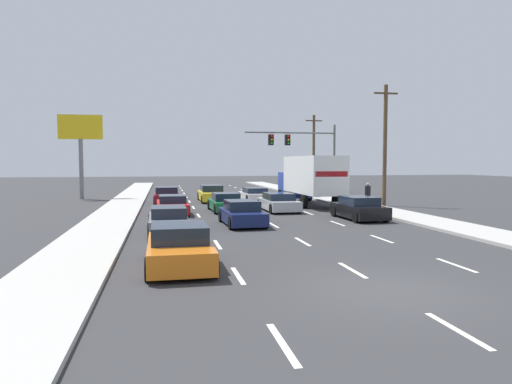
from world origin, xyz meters
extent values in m
plane|color=#333335|center=(0.00, 25.00, 0.00)|extent=(140.00, 140.00, 0.00)
cube|color=#B2AFA8|center=(8.27, 20.00, 0.07)|extent=(2.64, 80.00, 0.14)
cube|color=#B2AFA8|center=(-8.27, 20.00, 0.07)|extent=(2.64, 80.00, 0.14)
cube|color=silver|center=(-3.40, -2.78, 0.00)|extent=(0.14, 2.00, 0.01)
cube|color=silver|center=(-3.40, 2.22, 0.00)|extent=(0.14, 2.00, 0.01)
cube|color=silver|center=(-3.40, 7.22, 0.00)|extent=(0.14, 2.00, 0.01)
cube|color=silver|center=(-3.40, 12.22, 0.00)|extent=(0.14, 2.00, 0.01)
cube|color=silver|center=(-3.40, 17.22, 0.00)|extent=(0.14, 2.00, 0.01)
cube|color=silver|center=(-3.40, 22.22, 0.00)|extent=(0.14, 2.00, 0.01)
cube|color=silver|center=(-3.40, 27.22, 0.00)|extent=(0.14, 2.00, 0.01)
cube|color=silver|center=(-3.40, 32.22, 0.00)|extent=(0.14, 2.00, 0.01)
cube|color=silver|center=(-3.40, 37.22, 0.00)|extent=(0.14, 2.00, 0.01)
cube|color=silver|center=(-3.40, 42.22, 0.00)|extent=(0.14, 2.00, 0.01)
cube|color=silver|center=(-3.40, 47.22, 0.00)|extent=(0.14, 2.00, 0.01)
cube|color=silver|center=(-3.40, 52.22, 0.00)|extent=(0.14, 2.00, 0.01)
cube|color=silver|center=(0.00, -2.78, 0.00)|extent=(0.14, 2.00, 0.01)
cube|color=silver|center=(0.00, 2.22, 0.00)|extent=(0.14, 2.00, 0.01)
cube|color=silver|center=(0.00, 7.22, 0.00)|extent=(0.14, 2.00, 0.01)
cube|color=silver|center=(0.00, 12.22, 0.00)|extent=(0.14, 2.00, 0.01)
cube|color=silver|center=(0.00, 17.22, 0.00)|extent=(0.14, 2.00, 0.01)
cube|color=silver|center=(0.00, 22.22, 0.00)|extent=(0.14, 2.00, 0.01)
cube|color=silver|center=(0.00, 27.22, 0.00)|extent=(0.14, 2.00, 0.01)
cube|color=silver|center=(0.00, 32.22, 0.00)|extent=(0.14, 2.00, 0.01)
cube|color=silver|center=(0.00, 37.22, 0.00)|extent=(0.14, 2.00, 0.01)
cube|color=silver|center=(0.00, 42.22, 0.00)|extent=(0.14, 2.00, 0.01)
cube|color=silver|center=(0.00, 47.22, 0.00)|extent=(0.14, 2.00, 0.01)
cube|color=silver|center=(0.00, 52.22, 0.00)|extent=(0.14, 2.00, 0.01)
cube|color=silver|center=(3.40, 2.22, 0.00)|extent=(0.14, 2.00, 0.01)
cube|color=silver|center=(3.40, 7.22, 0.00)|extent=(0.14, 2.00, 0.01)
cube|color=silver|center=(3.40, 12.22, 0.00)|extent=(0.14, 2.00, 0.01)
cube|color=silver|center=(3.40, 17.22, 0.00)|extent=(0.14, 2.00, 0.01)
cube|color=silver|center=(3.40, 22.22, 0.00)|extent=(0.14, 2.00, 0.01)
cube|color=silver|center=(3.40, 27.22, 0.00)|extent=(0.14, 2.00, 0.01)
cube|color=silver|center=(3.40, 32.22, 0.00)|extent=(0.14, 2.00, 0.01)
cube|color=silver|center=(3.40, 37.22, 0.00)|extent=(0.14, 2.00, 0.01)
cube|color=silver|center=(3.40, 42.22, 0.00)|extent=(0.14, 2.00, 0.01)
cube|color=silver|center=(3.40, 47.22, 0.00)|extent=(0.14, 2.00, 0.01)
cube|color=silver|center=(3.40, 52.22, 0.00)|extent=(0.14, 2.00, 0.01)
cube|color=maroon|center=(-5.20, 26.09, 0.45)|extent=(1.89, 4.02, 0.62)
cube|color=#192333|center=(-5.20, 26.11, 1.01)|extent=(1.65, 2.05, 0.50)
cylinder|color=black|center=(-6.08, 27.55, 0.32)|extent=(0.22, 0.64, 0.64)
cylinder|color=black|center=(-4.34, 27.55, 0.32)|extent=(0.22, 0.64, 0.64)
cylinder|color=black|center=(-6.07, 24.63, 0.32)|extent=(0.22, 0.64, 0.64)
cylinder|color=black|center=(-4.32, 24.64, 0.32)|extent=(0.22, 0.64, 0.64)
cube|color=red|center=(-4.92, 18.43, 0.43)|extent=(1.89, 4.67, 0.59)
cube|color=#192333|center=(-4.91, 18.11, 0.95)|extent=(1.61, 2.13, 0.45)
cylinder|color=black|center=(-5.79, 20.17, 0.32)|extent=(0.24, 0.65, 0.64)
cylinder|color=black|center=(-4.14, 20.21, 0.32)|extent=(0.24, 0.65, 0.64)
cylinder|color=black|center=(-5.70, 16.64, 0.32)|extent=(0.24, 0.65, 0.64)
cylinder|color=black|center=(-4.05, 16.69, 0.32)|extent=(0.24, 0.65, 0.64)
cube|color=slate|center=(-5.21, 11.10, 0.42)|extent=(1.82, 4.59, 0.55)
cube|color=#192333|center=(-5.21, 10.88, 0.93)|extent=(1.56, 2.18, 0.47)
cylinder|color=black|center=(-6.05, 12.81, 0.32)|extent=(0.23, 0.64, 0.64)
cylinder|color=black|center=(-4.44, 12.84, 0.32)|extent=(0.23, 0.64, 0.64)
cylinder|color=black|center=(-5.99, 9.36, 0.32)|extent=(0.23, 0.64, 0.64)
cylinder|color=black|center=(-4.38, 9.39, 0.32)|extent=(0.23, 0.64, 0.64)
cube|color=orange|center=(-4.96, 3.61, 0.46)|extent=(1.91, 4.20, 0.64)
cube|color=#192333|center=(-4.96, 3.64, 1.04)|extent=(1.66, 1.95, 0.51)
cylinder|color=black|center=(-5.85, 5.14, 0.32)|extent=(0.23, 0.64, 0.64)
cylinder|color=black|center=(-4.10, 5.16, 0.32)|extent=(0.23, 0.64, 0.64)
cylinder|color=black|center=(-5.82, 2.07, 0.32)|extent=(0.23, 0.64, 0.64)
cylinder|color=black|center=(-4.08, 2.08, 0.32)|extent=(0.23, 0.64, 0.64)
cube|color=yellow|center=(-1.64, 26.99, 0.47)|extent=(1.90, 4.65, 0.66)
cube|color=#192333|center=(-1.64, 27.04, 1.06)|extent=(1.66, 2.22, 0.52)
cylinder|color=black|center=(-2.52, 28.75, 0.32)|extent=(0.23, 0.64, 0.64)
cylinder|color=black|center=(-0.78, 28.77, 0.32)|extent=(0.23, 0.64, 0.64)
cylinder|color=black|center=(-2.49, 25.22, 0.32)|extent=(0.23, 0.64, 0.64)
cylinder|color=black|center=(-0.75, 25.23, 0.32)|extent=(0.23, 0.64, 0.64)
cube|color=#196B38|center=(-1.53, 19.22, 0.42)|extent=(1.93, 4.10, 0.57)
cube|color=#192333|center=(-1.53, 19.09, 0.96)|extent=(1.64, 1.97, 0.49)
cylinder|color=black|center=(-2.42, 20.66, 0.32)|extent=(0.24, 0.65, 0.64)
cylinder|color=black|center=(-0.75, 20.72, 0.32)|extent=(0.24, 0.65, 0.64)
cylinder|color=black|center=(-2.31, 17.72, 0.32)|extent=(0.24, 0.65, 0.64)
cylinder|color=black|center=(-0.65, 17.78, 0.32)|extent=(0.24, 0.65, 0.64)
cube|color=#141E4C|center=(-1.56, 12.52, 0.44)|extent=(1.93, 4.11, 0.61)
cube|color=#192333|center=(-1.56, 12.59, 1.00)|extent=(1.63, 2.03, 0.50)
cylinder|color=black|center=(-2.44, 13.96, 0.32)|extent=(0.24, 0.65, 0.64)
cylinder|color=black|center=(-0.79, 14.03, 0.32)|extent=(0.24, 0.65, 0.64)
cylinder|color=black|center=(-2.33, 11.02, 0.32)|extent=(0.24, 0.65, 0.64)
cylinder|color=black|center=(-0.68, 11.08, 0.32)|extent=(0.24, 0.65, 0.64)
cube|color=white|center=(1.79, 26.64, 0.42)|extent=(2.00, 4.27, 0.55)
cube|color=#192333|center=(1.80, 26.37, 0.90)|extent=(1.70, 2.23, 0.42)
cylinder|color=black|center=(0.87, 28.15, 0.32)|extent=(0.25, 0.65, 0.64)
cylinder|color=black|center=(2.59, 28.22, 0.32)|extent=(0.25, 0.65, 0.64)
cylinder|color=black|center=(0.99, 25.06, 0.32)|extent=(0.25, 0.65, 0.64)
cylinder|color=black|center=(2.71, 25.13, 0.32)|extent=(0.25, 0.65, 0.64)
cube|color=#B7BABF|center=(1.89, 18.84, 0.44)|extent=(1.93, 4.58, 0.60)
cube|color=#192333|center=(1.89, 18.74, 0.96)|extent=(1.67, 2.30, 0.44)
cylinder|color=black|center=(0.99, 20.55, 0.32)|extent=(0.23, 0.64, 0.64)
cylinder|color=black|center=(2.73, 20.58, 0.32)|extent=(0.23, 0.64, 0.64)
cylinder|color=black|center=(1.05, 17.10, 0.32)|extent=(0.23, 0.64, 0.64)
cylinder|color=black|center=(2.78, 17.13, 0.32)|extent=(0.23, 0.64, 0.64)
cube|color=white|center=(5.14, 21.51, 2.27)|extent=(2.61, 7.03, 2.65)
cube|color=red|center=(5.22, 18.05, 2.41)|extent=(2.21, 0.09, 0.36)
cube|color=#1E389E|center=(5.04, 25.93, 1.32)|extent=(2.40, 1.91, 2.05)
cylinder|color=black|center=(3.86, 25.90, 0.48)|extent=(0.32, 0.97, 0.96)
cylinder|color=black|center=(6.22, 25.95, 0.48)|extent=(0.32, 0.97, 0.96)
cylinder|color=black|center=(3.99, 20.09, 0.48)|extent=(0.32, 0.97, 0.96)
cylinder|color=black|center=(6.35, 20.15, 0.48)|extent=(0.32, 0.97, 0.96)
cube|color=black|center=(5.22, 13.68, 0.48)|extent=(1.92, 4.10, 0.67)
cube|color=#192333|center=(5.22, 13.67, 1.04)|extent=(1.65, 2.14, 0.45)
cylinder|color=black|center=(4.34, 15.13, 0.32)|extent=(0.24, 0.65, 0.64)
cylinder|color=black|center=(6.03, 15.18, 0.32)|extent=(0.24, 0.65, 0.64)
cylinder|color=black|center=(4.41, 12.18, 0.32)|extent=(0.24, 0.65, 0.64)
cylinder|color=black|center=(6.11, 12.22, 0.32)|extent=(0.24, 0.65, 0.64)
cylinder|color=#595B56|center=(9.93, 30.07, 3.28)|extent=(0.20, 0.20, 6.56)
cylinder|color=#595B56|center=(5.78, 30.07, 5.80)|extent=(8.30, 0.14, 0.14)
cube|color=black|center=(5.50, 30.07, 5.15)|extent=(0.40, 0.56, 0.95)
sphere|color=red|center=(5.50, 29.76, 5.45)|extent=(0.20, 0.20, 0.20)
sphere|color=orange|center=(5.50, 29.76, 5.15)|extent=(0.20, 0.20, 0.20)
sphere|color=green|center=(5.50, 29.76, 4.85)|extent=(0.20, 0.20, 0.20)
cube|color=black|center=(3.98, 30.07, 5.15)|extent=(0.40, 0.56, 0.95)
sphere|color=red|center=(3.98, 29.76, 5.45)|extent=(0.20, 0.20, 0.20)
sphere|color=orange|center=(3.98, 29.76, 5.15)|extent=(0.20, 0.20, 0.20)
sphere|color=green|center=(3.98, 29.76, 4.85)|extent=(0.20, 0.20, 0.20)
cylinder|color=brown|center=(10.26, 20.76, 4.34)|extent=(0.28, 0.28, 8.69)
cube|color=brown|center=(10.26, 20.76, 8.09)|extent=(1.80, 0.12, 0.12)
cylinder|color=brown|center=(10.40, 37.48, 4.09)|extent=(0.28, 0.28, 8.19)
cube|color=brown|center=(10.40, 37.48, 7.59)|extent=(1.80, 0.12, 0.12)
cylinder|color=slate|center=(-12.33, 31.64, 2.56)|extent=(0.36, 0.36, 5.13)
cube|color=yellow|center=(-12.33, 31.64, 6.16)|extent=(3.64, 0.20, 2.08)
cylinder|color=brown|center=(7.94, 18.49, 0.53)|extent=(0.32, 0.32, 0.77)
cylinder|color=black|center=(7.94, 18.49, 1.25)|extent=(0.38, 0.38, 0.68)
sphere|color=tan|center=(7.94, 18.49, 1.70)|extent=(0.21, 0.21, 0.21)
camera|label=1|loc=(-5.40, -10.50, 3.17)|focal=32.75mm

